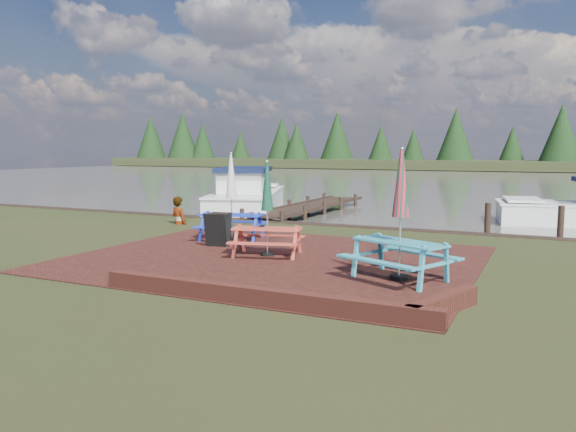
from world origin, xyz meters
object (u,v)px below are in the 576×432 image
(boat_jetty, at_px, (247,198))
(person, at_px, (178,197))
(jetty, at_px, (309,207))
(picnic_table_blue, at_px, (232,210))
(chalkboard, at_px, (218,230))
(picnic_table_teal, at_px, (400,235))
(picnic_table_red, at_px, (267,223))

(boat_jetty, xyz_separation_m, person, (0.52, -5.61, 0.47))
(boat_jetty, bearing_deg, person, -105.70)
(jetty, bearing_deg, person, -109.01)
(boat_jetty, bearing_deg, picnic_table_blue, -84.39)
(chalkboard, height_order, boat_jetty, boat_jetty)
(jetty, height_order, boat_jetty, boat_jetty)
(picnic_table_teal, bearing_deg, picnic_table_blue, 177.10)
(picnic_table_teal, height_order, picnic_table_red, picnic_table_teal)
(picnic_table_teal, xyz_separation_m, jetty, (-6.64, 11.14, -0.77))
(picnic_table_teal, bearing_deg, chalkboard, -173.63)
(picnic_table_red, height_order, person, picnic_table_red)
(jetty, bearing_deg, chalkboard, -81.14)
(chalkboard, bearing_deg, person, 127.59)
(picnic_table_blue, height_order, person, picnic_table_blue)
(person, bearing_deg, picnic_table_red, 163.84)
(chalkboard, distance_m, person, 4.88)
(picnic_table_blue, relative_size, jetty, 0.26)
(picnic_table_teal, bearing_deg, jetty, 145.10)
(picnic_table_teal, xyz_separation_m, chalkboard, (-5.16, 1.67, -0.43))
(picnic_table_teal, bearing_deg, person, 175.01)
(picnic_table_blue, xyz_separation_m, person, (-3.36, 2.14, 0.07))
(picnic_table_blue, distance_m, person, 3.99)
(chalkboard, bearing_deg, picnic_table_blue, 92.41)
(picnic_table_red, distance_m, boat_jetty, 11.13)
(picnic_table_teal, distance_m, person, 10.06)
(boat_jetty, bearing_deg, chalkboard, -85.98)
(picnic_table_teal, distance_m, picnic_table_red, 3.59)
(picnic_table_blue, relative_size, person, 1.31)
(picnic_table_red, distance_m, chalkboard, 1.86)
(picnic_table_blue, relative_size, chalkboard, 2.72)
(picnic_table_blue, distance_m, jetty, 8.47)
(boat_jetty, distance_m, person, 5.65)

